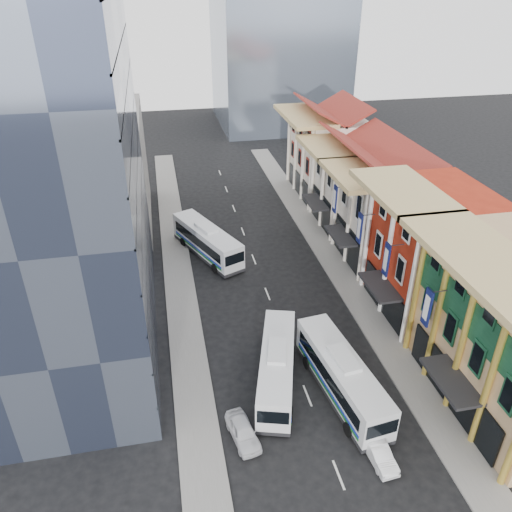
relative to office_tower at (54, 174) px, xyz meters
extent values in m
plane|color=black|center=(17.00, -19.00, -15.00)|extent=(200.00, 200.00, 0.00)
cube|color=slate|center=(25.50, 3.00, -14.93)|extent=(3.00, 90.00, 0.15)
cube|color=slate|center=(8.50, 3.00, -14.93)|extent=(3.00, 90.00, 0.15)
cube|color=#A42712|center=(31.00, -2.00, -9.00)|extent=(8.00, 10.00, 12.00)
cube|color=silver|center=(31.00, 7.50, -10.00)|extent=(8.00, 9.00, 10.00)
cube|color=silver|center=(31.00, 16.50, -10.00)|extent=(8.00, 9.00, 10.00)
cube|color=silver|center=(31.00, 27.00, -9.50)|extent=(8.00, 12.00, 11.00)
cube|color=#414B68|center=(0.00, 0.00, 0.00)|extent=(12.00, 26.00, 30.00)
cube|color=gray|center=(1.00, 23.00, -8.00)|extent=(10.00, 18.00, 14.00)
imported|color=silver|center=(11.50, -13.93, -14.33)|extent=(2.31, 4.16, 1.34)
imported|color=silver|center=(19.94, -17.33, -14.40)|extent=(1.58, 3.72, 1.20)
camera|label=1|loc=(7.71, -37.24, 13.12)|focal=35.00mm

